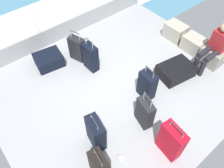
# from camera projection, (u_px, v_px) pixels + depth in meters

# --- Properties ---
(ground_plane) EXTENTS (4.40, 5.20, 0.06)m
(ground_plane) POSITION_uv_depth(u_px,v_px,m) (120.00, 85.00, 4.89)
(ground_plane) COLOR #939699
(gunwale_port) EXTENTS (0.06, 5.20, 0.45)m
(gunwale_port) POSITION_uv_depth(u_px,v_px,m) (66.00, 29.00, 5.75)
(gunwale_port) COLOR #939699
(gunwale_port) RESTS_ON ground_plane
(railing_port) EXTENTS (0.04, 4.20, 1.02)m
(railing_port) POSITION_uv_depth(u_px,v_px,m) (62.00, 10.00, 5.32)
(railing_port) COLOR silver
(railing_port) RESTS_ON ground_plane
(sea_wake) EXTENTS (12.00, 12.00, 0.01)m
(sea_wake) POSITION_uv_depth(u_px,v_px,m) (44.00, 22.00, 6.89)
(sea_wake) COLOR teal
(sea_wake) RESTS_ON ground_plane
(cargo_crate_0) EXTENTS (0.57, 0.39, 0.40)m
(cargo_crate_0) POSITION_uv_depth(u_px,v_px,m) (175.00, 31.00, 5.73)
(cargo_crate_0) COLOR #9E9989
(cargo_crate_0) RESTS_ON ground_plane
(cargo_crate_1) EXTENTS (0.56, 0.40, 0.37)m
(cargo_crate_1) POSITION_uv_depth(u_px,v_px,m) (194.00, 44.00, 5.43)
(cargo_crate_1) COLOR #9E9989
(cargo_crate_1) RESTS_ON ground_plane
(cargo_crate_2) EXTENTS (0.54, 0.50, 0.41)m
(cargo_crate_2) POSITION_uv_depth(u_px,v_px,m) (213.00, 55.00, 5.15)
(cargo_crate_2) COLOR gray
(cargo_crate_2) RESTS_ON ground_plane
(passenger_seated) EXTENTS (0.34, 0.66, 1.11)m
(passenger_seated) POSITION_uv_depth(u_px,v_px,m) (214.00, 46.00, 4.78)
(passenger_seated) COLOR maroon
(passenger_seated) RESTS_ON ground_plane
(suitcase_0) EXTENTS (0.40, 0.26, 0.73)m
(suitcase_0) POSITION_uv_depth(u_px,v_px,m) (99.00, 167.00, 3.41)
(suitcase_0) COLOR black
(suitcase_0) RESTS_ON ground_plane
(suitcase_1) EXTENTS (0.37, 0.21, 0.82)m
(suitcase_1) POSITION_uv_depth(u_px,v_px,m) (91.00, 57.00, 4.93)
(suitcase_1) COLOR black
(suitcase_1) RESTS_ON ground_plane
(suitcase_2) EXTENTS (0.45, 0.24, 0.82)m
(suitcase_2) POSITION_uv_depth(u_px,v_px,m) (171.00, 141.00, 3.63)
(suitcase_2) COLOR #B70C1E
(suitcase_2) RESTS_ON ground_plane
(suitcase_3) EXTENTS (0.41, 0.30, 0.79)m
(suitcase_3) POSITION_uv_depth(u_px,v_px,m) (77.00, 49.00, 5.15)
(suitcase_3) COLOR black
(suitcase_3) RESTS_ON ground_plane
(suitcase_4) EXTENTS (0.44, 0.28, 0.77)m
(suitcase_4) POSITION_uv_depth(u_px,v_px,m) (96.00, 133.00, 3.74)
(suitcase_4) COLOR black
(suitcase_4) RESTS_ON ground_plane
(suitcase_5) EXTENTS (0.40, 0.27, 0.81)m
(suitcase_5) POSITION_uv_depth(u_px,v_px,m) (145.00, 113.00, 4.03)
(suitcase_5) COLOR black
(suitcase_5) RESTS_ON ground_plane
(suitcase_6) EXTENTS (0.37, 0.25, 0.78)m
(suitcase_6) POSITION_uv_depth(u_px,v_px,m) (147.00, 85.00, 4.43)
(suitcase_6) COLOR black
(suitcase_6) RESTS_ON ground_plane
(suitcase_7) EXTENTS (0.68, 0.84, 0.26)m
(suitcase_7) POSITION_uv_depth(u_px,v_px,m) (176.00, 71.00, 4.94)
(suitcase_7) COLOR black
(suitcase_7) RESTS_ON ground_plane
(suitcase_8) EXTENTS (0.61, 0.68, 0.28)m
(suitcase_8) POSITION_uv_depth(u_px,v_px,m) (49.00, 60.00, 5.14)
(suitcase_8) COLOR black
(suitcase_8) RESTS_ON ground_plane
(paper_cup) EXTENTS (0.08, 0.08, 0.10)m
(paper_cup) POSITION_uv_depth(u_px,v_px,m) (120.00, 159.00, 3.75)
(paper_cup) COLOR white
(paper_cup) RESTS_ON ground_plane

